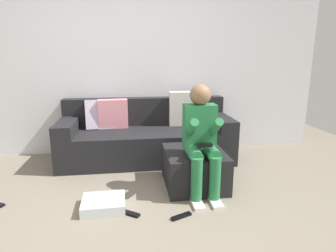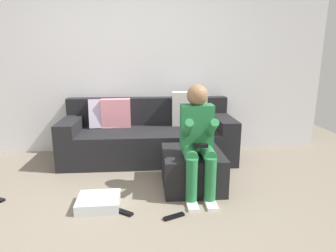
% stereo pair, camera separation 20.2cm
% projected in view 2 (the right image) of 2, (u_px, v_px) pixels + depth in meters
% --- Properties ---
extents(ground_plane, '(7.25, 7.25, 0.00)m').
position_uv_depth(ground_plane, '(121.00, 227.00, 2.37)').
color(ground_plane, slate).
extents(wall_back, '(5.58, 0.10, 2.53)m').
position_uv_depth(wall_back, '(130.00, 63.00, 4.07)').
color(wall_back, silver).
rests_on(wall_back, ground_plane).
extents(couch_sectional, '(2.24, 0.85, 0.89)m').
position_uv_depth(couch_sectional, '(148.00, 136.00, 3.91)').
color(couch_sectional, black).
rests_on(couch_sectional, ground_plane).
extents(ottoman, '(0.62, 0.69, 0.38)m').
position_uv_depth(ottoman, '(192.00, 169.00, 3.09)').
color(ottoman, black).
rests_on(ottoman, ground_plane).
extents(person_seated, '(0.32, 0.57, 1.10)m').
position_uv_depth(person_seated, '(198.00, 137.00, 2.82)').
color(person_seated, '#26723F').
rests_on(person_seated, ground_plane).
extents(storage_bin, '(0.40, 0.35, 0.09)m').
position_uv_depth(storage_bin, '(99.00, 202.00, 2.68)').
color(storage_bin, silver).
rests_on(storage_bin, ground_plane).
extents(remote_near_ottoman, '(0.20, 0.12, 0.02)m').
position_uv_depth(remote_near_ottoman, '(174.00, 216.00, 2.50)').
color(remote_near_ottoman, black).
rests_on(remote_near_ottoman, ground_plane).
extents(remote_by_storage_bin, '(0.16, 0.13, 0.02)m').
position_uv_depth(remote_by_storage_bin, '(125.00, 213.00, 2.57)').
color(remote_by_storage_bin, black).
rests_on(remote_by_storage_bin, ground_plane).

